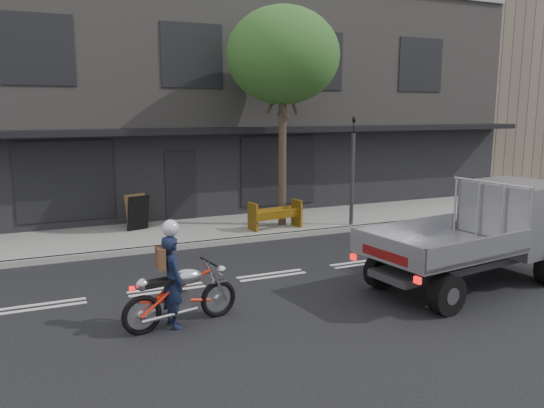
{
  "coord_description": "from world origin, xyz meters",
  "views": [
    {
      "loc": [
        -4.63,
        -10.6,
        3.72
      ],
      "look_at": [
        0.23,
        0.5,
        1.55
      ],
      "focal_mm": 35.0,
      "sensor_mm": 36.0,
      "label": 1
    }
  ],
  "objects_px": {
    "flatbed_ute": "(503,222)",
    "street_tree": "(283,56)",
    "rider": "(172,281)",
    "construction_barrier": "(278,216)",
    "traffic_light_pole": "(352,177)",
    "motorcycle": "(181,294)",
    "sandwich_board": "(138,213)"
  },
  "relations": [
    {
      "from": "flatbed_ute",
      "to": "street_tree",
      "type": "bearing_deg",
      "value": 102.91
    },
    {
      "from": "rider",
      "to": "construction_barrier",
      "type": "xyz_separation_m",
      "value": [
        4.48,
        5.48,
        -0.22
      ]
    },
    {
      "from": "traffic_light_pole",
      "to": "rider",
      "type": "xyz_separation_m",
      "value": [
        -6.91,
        -5.28,
        -0.84
      ]
    },
    {
      "from": "motorcycle",
      "to": "rider",
      "type": "bearing_deg",
      "value": 170.51
    },
    {
      "from": "sandwich_board",
      "to": "construction_barrier",
      "type": "bearing_deg",
      "value": -40.48
    },
    {
      "from": "rider",
      "to": "motorcycle",
      "type": "bearing_deg",
      "value": -99.49
    },
    {
      "from": "traffic_light_pole",
      "to": "motorcycle",
      "type": "height_order",
      "value": "traffic_light_pole"
    },
    {
      "from": "traffic_light_pole",
      "to": "construction_barrier",
      "type": "height_order",
      "value": "traffic_light_pole"
    },
    {
      "from": "construction_barrier",
      "to": "street_tree",
      "type": "bearing_deg",
      "value": 56.61
    },
    {
      "from": "motorcycle",
      "to": "flatbed_ute",
      "type": "height_order",
      "value": "flatbed_ute"
    },
    {
      "from": "street_tree",
      "to": "sandwich_board",
      "type": "distance_m",
      "value": 6.35
    },
    {
      "from": "street_tree",
      "to": "flatbed_ute",
      "type": "height_order",
      "value": "street_tree"
    },
    {
      "from": "construction_barrier",
      "to": "sandwich_board",
      "type": "bearing_deg",
      "value": 157.25
    },
    {
      "from": "street_tree",
      "to": "flatbed_ute",
      "type": "xyz_separation_m",
      "value": [
        2.41,
        -6.39,
        -4.01
      ]
    },
    {
      "from": "traffic_light_pole",
      "to": "rider",
      "type": "distance_m",
      "value": 8.73
    },
    {
      "from": "motorcycle",
      "to": "rider",
      "type": "xyz_separation_m",
      "value": [
        -0.15,
        -0.0,
        0.25
      ]
    },
    {
      "from": "sandwich_board",
      "to": "rider",
      "type": "bearing_deg",
      "value": -112.81
    },
    {
      "from": "flatbed_ute",
      "to": "rider",
      "type": "bearing_deg",
      "value": 170.19
    },
    {
      "from": "street_tree",
      "to": "construction_barrier",
      "type": "distance_m",
      "value": 4.75
    },
    {
      "from": "flatbed_ute",
      "to": "construction_barrier",
      "type": "bearing_deg",
      "value": 108.58
    },
    {
      "from": "street_tree",
      "to": "construction_barrier",
      "type": "xyz_separation_m",
      "value": [
        -0.43,
        -0.65,
        -4.69
      ]
    },
    {
      "from": "rider",
      "to": "flatbed_ute",
      "type": "xyz_separation_m",
      "value": [
        7.32,
        -0.26,
        0.46
      ]
    },
    {
      "from": "motorcycle",
      "to": "construction_barrier",
      "type": "xyz_separation_m",
      "value": [
        4.33,
        5.48,
        0.02
      ]
    },
    {
      "from": "traffic_light_pole",
      "to": "sandwich_board",
      "type": "height_order",
      "value": "traffic_light_pole"
    },
    {
      "from": "street_tree",
      "to": "sandwich_board",
      "type": "relative_size",
      "value": 6.38
    },
    {
      "from": "flatbed_ute",
      "to": "sandwich_board",
      "type": "bearing_deg",
      "value": 124.53
    },
    {
      "from": "street_tree",
      "to": "construction_barrier",
      "type": "relative_size",
      "value": 4.31
    },
    {
      "from": "flatbed_ute",
      "to": "sandwich_board",
      "type": "relative_size",
      "value": 4.75
    },
    {
      "from": "construction_barrier",
      "to": "sandwich_board",
      "type": "height_order",
      "value": "sandwich_board"
    },
    {
      "from": "motorcycle",
      "to": "flatbed_ute",
      "type": "xyz_separation_m",
      "value": [
        7.17,
        -0.26,
        0.71
      ]
    },
    {
      "from": "construction_barrier",
      "to": "rider",
      "type": "bearing_deg",
      "value": -129.26
    },
    {
      "from": "traffic_light_pole",
      "to": "motorcycle",
      "type": "xyz_separation_m",
      "value": [
        -6.76,
        -5.28,
        -1.09
      ]
    }
  ]
}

